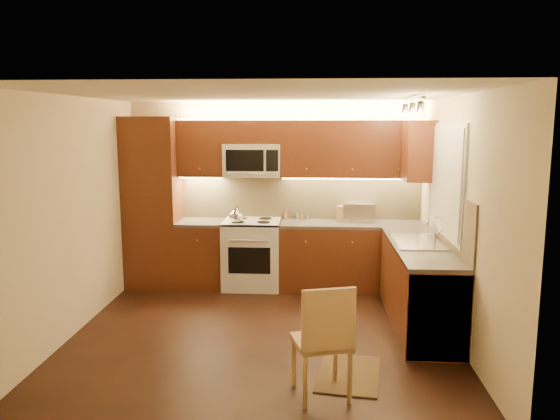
# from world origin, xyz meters

# --- Properties ---
(floor) EXTENTS (4.00, 4.00, 0.01)m
(floor) POSITION_xyz_m (0.00, 0.00, 0.00)
(floor) COLOR black
(floor) RESTS_ON ground
(ceiling) EXTENTS (4.00, 4.00, 0.01)m
(ceiling) POSITION_xyz_m (0.00, 0.00, 2.50)
(ceiling) COLOR beige
(ceiling) RESTS_ON ground
(wall_back) EXTENTS (4.00, 0.01, 2.50)m
(wall_back) POSITION_xyz_m (0.00, 2.00, 1.25)
(wall_back) COLOR beige
(wall_back) RESTS_ON ground
(wall_front) EXTENTS (4.00, 0.01, 2.50)m
(wall_front) POSITION_xyz_m (0.00, -2.00, 1.25)
(wall_front) COLOR beige
(wall_front) RESTS_ON ground
(wall_left) EXTENTS (0.01, 4.00, 2.50)m
(wall_left) POSITION_xyz_m (-2.00, 0.00, 1.25)
(wall_left) COLOR beige
(wall_left) RESTS_ON ground
(wall_right) EXTENTS (0.01, 4.00, 2.50)m
(wall_right) POSITION_xyz_m (2.00, 0.00, 1.25)
(wall_right) COLOR beige
(wall_right) RESTS_ON ground
(pantry) EXTENTS (0.70, 0.60, 2.30)m
(pantry) POSITION_xyz_m (-1.65, 1.70, 1.15)
(pantry) COLOR #451C0E
(pantry) RESTS_ON floor
(base_cab_back_left) EXTENTS (0.62, 0.60, 0.86)m
(base_cab_back_left) POSITION_xyz_m (-0.99, 1.70, 0.43)
(base_cab_back_left) COLOR #451C0E
(base_cab_back_left) RESTS_ON floor
(counter_back_left) EXTENTS (0.62, 0.60, 0.04)m
(counter_back_left) POSITION_xyz_m (-0.99, 1.70, 0.88)
(counter_back_left) COLOR #393634
(counter_back_left) RESTS_ON base_cab_back_left
(base_cab_back_right) EXTENTS (1.92, 0.60, 0.86)m
(base_cab_back_right) POSITION_xyz_m (1.04, 1.70, 0.43)
(base_cab_back_right) COLOR #451C0E
(base_cab_back_right) RESTS_ON floor
(counter_back_right) EXTENTS (1.92, 0.60, 0.04)m
(counter_back_right) POSITION_xyz_m (1.04, 1.70, 0.88)
(counter_back_right) COLOR #393634
(counter_back_right) RESTS_ON base_cab_back_right
(base_cab_right) EXTENTS (0.60, 2.00, 0.86)m
(base_cab_right) POSITION_xyz_m (1.70, 0.40, 0.43)
(base_cab_right) COLOR #451C0E
(base_cab_right) RESTS_ON floor
(counter_right) EXTENTS (0.60, 2.00, 0.04)m
(counter_right) POSITION_xyz_m (1.70, 0.40, 0.88)
(counter_right) COLOR #393634
(counter_right) RESTS_ON base_cab_right
(dishwasher) EXTENTS (0.58, 0.60, 0.84)m
(dishwasher) POSITION_xyz_m (1.70, -0.30, 0.43)
(dishwasher) COLOR silver
(dishwasher) RESTS_ON floor
(backsplash_back) EXTENTS (3.30, 0.02, 0.60)m
(backsplash_back) POSITION_xyz_m (0.35, 1.99, 1.20)
(backsplash_back) COLOR tan
(backsplash_back) RESTS_ON wall_back
(backsplash_right) EXTENTS (0.02, 2.00, 0.60)m
(backsplash_right) POSITION_xyz_m (1.99, 0.40, 1.20)
(backsplash_right) COLOR tan
(backsplash_right) RESTS_ON wall_right
(upper_cab_back_left) EXTENTS (0.62, 0.35, 0.75)m
(upper_cab_back_left) POSITION_xyz_m (-0.99, 1.82, 1.88)
(upper_cab_back_left) COLOR #451C0E
(upper_cab_back_left) RESTS_ON wall_back
(upper_cab_back_right) EXTENTS (1.92, 0.35, 0.75)m
(upper_cab_back_right) POSITION_xyz_m (1.04, 1.82, 1.88)
(upper_cab_back_right) COLOR #451C0E
(upper_cab_back_right) RESTS_ON wall_back
(upper_cab_bridge) EXTENTS (0.76, 0.35, 0.31)m
(upper_cab_bridge) POSITION_xyz_m (-0.30, 1.82, 2.09)
(upper_cab_bridge) COLOR #451C0E
(upper_cab_bridge) RESTS_ON wall_back
(upper_cab_right_corner) EXTENTS (0.35, 0.50, 0.75)m
(upper_cab_right_corner) POSITION_xyz_m (1.82, 1.40, 1.88)
(upper_cab_right_corner) COLOR #451C0E
(upper_cab_right_corner) RESTS_ON wall_right
(stove) EXTENTS (0.76, 0.65, 0.92)m
(stove) POSITION_xyz_m (-0.30, 1.68, 0.46)
(stove) COLOR silver
(stove) RESTS_ON floor
(microwave) EXTENTS (0.76, 0.38, 0.44)m
(microwave) POSITION_xyz_m (-0.30, 1.81, 1.72)
(microwave) COLOR silver
(microwave) RESTS_ON wall_back
(window_frame) EXTENTS (0.03, 1.44, 1.24)m
(window_frame) POSITION_xyz_m (1.99, 0.55, 1.60)
(window_frame) COLOR silver
(window_frame) RESTS_ON wall_right
(window_blinds) EXTENTS (0.02, 1.36, 1.16)m
(window_blinds) POSITION_xyz_m (1.97, 0.55, 1.60)
(window_blinds) COLOR silver
(window_blinds) RESTS_ON wall_right
(sink) EXTENTS (0.52, 0.86, 0.15)m
(sink) POSITION_xyz_m (1.70, 0.55, 0.98)
(sink) COLOR silver
(sink) RESTS_ON counter_right
(faucet) EXTENTS (0.20, 0.04, 0.30)m
(faucet) POSITION_xyz_m (1.88, 0.55, 1.05)
(faucet) COLOR silver
(faucet) RESTS_ON counter_right
(track_light_bar) EXTENTS (0.04, 1.20, 0.03)m
(track_light_bar) POSITION_xyz_m (1.55, 0.40, 2.46)
(track_light_bar) COLOR silver
(track_light_bar) RESTS_ON ceiling
(kettle) EXTENTS (0.23, 0.23, 0.22)m
(kettle) POSITION_xyz_m (-0.48, 1.50, 1.03)
(kettle) COLOR silver
(kettle) RESTS_ON stove
(toaster_oven) EXTENTS (0.45, 0.37, 0.25)m
(toaster_oven) POSITION_xyz_m (1.15, 1.84, 1.02)
(toaster_oven) COLOR silver
(toaster_oven) RESTS_ON counter_back_right
(knife_block) EXTENTS (0.14, 0.18, 0.21)m
(knife_block) POSITION_xyz_m (0.91, 1.82, 1.00)
(knife_block) COLOR #A17A49
(knife_block) RESTS_ON counter_back_right
(spice_jar_a) EXTENTS (0.05, 0.05, 0.09)m
(spice_jar_a) POSITION_xyz_m (0.30, 1.94, 0.95)
(spice_jar_a) COLOR silver
(spice_jar_a) RESTS_ON counter_back_right
(spice_jar_b) EXTENTS (0.05, 0.05, 0.09)m
(spice_jar_b) POSITION_xyz_m (0.36, 1.82, 0.94)
(spice_jar_b) COLOR olive
(spice_jar_b) RESTS_ON counter_back_right
(spice_jar_c) EXTENTS (0.05, 0.05, 0.09)m
(spice_jar_c) POSITION_xyz_m (0.44, 1.87, 0.95)
(spice_jar_c) COLOR silver
(spice_jar_c) RESTS_ON counter_back_right
(spice_jar_d) EXTENTS (0.05, 0.05, 0.10)m
(spice_jar_d) POSITION_xyz_m (0.14, 1.94, 0.95)
(spice_jar_d) COLOR #95612C
(spice_jar_d) RESTS_ON counter_back_right
(soap_bottle) EXTENTS (0.09, 0.09, 0.18)m
(soap_bottle) POSITION_xyz_m (1.94, 0.93, 0.99)
(soap_bottle) COLOR silver
(soap_bottle) RESTS_ON counter_right
(rug) EXTENTS (0.64, 0.86, 0.01)m
(rug) POSITION_xyz_m (0.85, -0.90, 0.01)
(rug) COLOR black
(rug) RESTS_ON floor
(dining_chair) EXTENTS (0.53, 0.53, 0.97)m
(dining_chair) POSITION_xyz_m (0.60, -1.27, 0.49)
(dining_chair) COLOR #A17A49
(dining_chair) RESTS_ON floor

